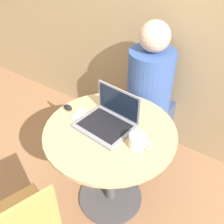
{
  "coord_description": "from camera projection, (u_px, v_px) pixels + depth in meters",
  "views": [
    {
      "loc": [
        0.69,
        -0.99,
        1.8
      ],
      "look_at": [
        -0.02,
        0.05,
        0.81
      ],
      "focal_mm": 42.0,
      "sensor_mm": 36.0,
      "label": 1
    }
  ],
  "objects": [
    {
      "name": "laptop",
      "position": [
        109.0,
        119.0,
        1.64
      ],
      "size": [
        0.35,
        0.3,
        0.22
      ],
      "color": "gray",
      "rests_on": "round_table"
    },
    {
      "name": "round_table",
      "position": [
        110.0,
        151.0,
        1.74
      ],
      "size": [
        0.83,
        0.83,
        0.71
      ],
      "color": "#4C4C51",
      "rests_on": "ground_plane"
    },
    {
      "name": "coffee_cup",
      "position": [
        138.0,
        141.0,
        1.48
      ],
      "size": [
        0.14,
        0.1,
        0.08
      ],
      "color": "white",
      "rests_on": "round_table"
    },
    {
      "name": "ground_plane",
      "position": [
        111.0,
        197.0,
        2.06
      ],
      "size": [
        12.0,
        12.0,
        0.0
      ],
      "primitive_type": "plane",
      "color": "#9E704C"
    },
    {
      "name": "cell_phone",
      "position": [
        79.0,
        114.0,
        1.73
      ],
      "size": [
        0.07,
        0.12,
        0.02
      ],
      "color": "silver",
      "rests_on": "round_table"
    },
    {
      "name": "computer_mouse",
      "position": [
        68.0,
        108.0,
        1.77
      ],
      "size": [
        0.07,
        0.04,
        0.04
      ],
      "color": "black",
      "rests_on": "round_table"
    },
    {
      "name": "person_seated",
      "position": [
        151.0,
        101.0,
        2.23
      ],
      "size": [
        0.36,
        0.55,
        1.2
      ],
      "color": "#3D4766",
      "rests_on": "ground_plane"
    }
  ]
}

